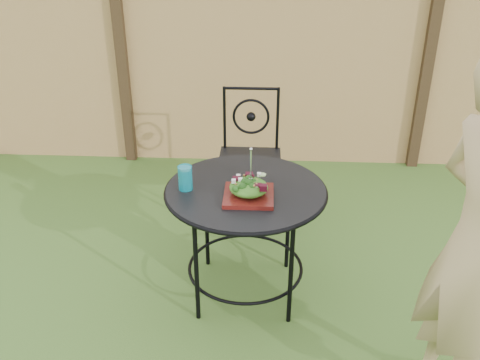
# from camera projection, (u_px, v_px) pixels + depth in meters

# --- Properties ---
(ground) EXTENTS (60.00, 60.00, 0.00)m
(ground) POSITION_uv_depth(u_px,v_px,m) (269.00, 322.00, 3.09)
(ground) COLOR #264516
(ground) RESTS_ON ground
(fence) EXTENTS (8.00, 0.12, 1.90)m
(fence) POSITION_uv_depth(u_px,v_px,m) (273.00, 60.00, 4.59)
(fence) COLOR tan
(fence) RESTS_ON ground
(patio_table) EXTENTS (0.92, 0.92, 0.72)m
(patio_table) POSITION_uv_depth(u_px,v_px,m) (246.00, 210.00, 3.07)
(patio_table) COLOR black
(patio_table) RESTS_ON ground
(patio_chair) EXTENTS (0.46, 0.46, 0.95)m
(patio_chair) POSITION_uv_depth(u_px,v_px,m) (250.00, 151.00, 3.98)
(patio_chair) COLOR black
(patio_chair) RESTS_ON ground
(salad_plate) EXTENTS (0.27, 0.27, 0.02)m
(salad_plate) POSITION_uv_depth(u_px,v_px,m) (249.00, 196.00, 2.91)
(salad_plate) COLOR #3E080E
(salad_plate) RESTS_ON patio_table
(salad) EXTENTS (0.21, 0.21, 0.08)m
(salad) POSITION_uv_depth(u_px,v_px,m) (249.00, 187.00, 2.88)
(salad) COLOR #235614
(salad) RESTS_ON salad_plate
(fork) EXTENTS (0.01, 0.01, 0.18)m
(fork) POSITION_uv_depth(u_px,v_px,m) (251.00, 166.00, 2.82)
(fork) COLOR silver
(fork) RESTS_ON salad
(drinking_glass) EXTENTS (0.08, 0.08, 0.14)m
(drinking_glass) POSITION_uv_depth(u_px,v_px,m) (185.00, 178.00, 2.97)
(drinking_glass) COLOR #0B7888
(drinking_glass) RESTS_ON patio_table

